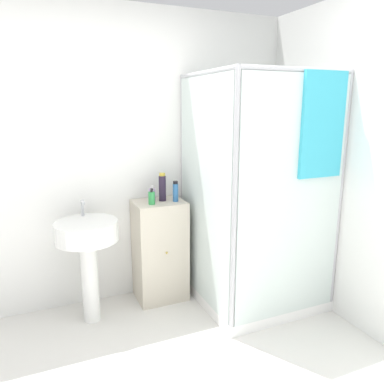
% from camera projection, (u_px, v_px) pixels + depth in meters
% --- Properties ---
extents(wall_back, '(6.40, 0.06, 2.50)m').
position_uv_depth(wall_back, '(104.00, 160.00, 3.15)').
color(wall_back, white).
rests_on(wall_back, ground_plane).
extents(shower_enclosure, '(0.99, 1.02, 1.95)m').
position_uv_depth(shower_enclosure, '(254.00, 247.00, 3.20)').
color(shower_enclosure, white).
rests_on(shower_enclosure, ground_plane).
extents(vanity_cabinet, '(0.43, 0.36, 0.89)m').
position_uv_depth(vanity_cabinet, '(160.00, 250.00, 3.30)').
color(vanity_cabinet, beige).
rests_on(vanity_cabinet, ground_plane).
extents(sink, '(0.48, 0.48, 0.96)m').
position_uv_depth(sink, '(87.00, 244.00, 2.89)').
color(sink, white).
rests_on(sink, ground_plane).
extents(soap_dispenser, '(0.06, 0.06, 0.14)m').
position_uv_depth(soap_dispenser, '(152.00, 198.00, 3.10)').
color(soap_dispenser, green).
rests_on(soap_dispenser, vanity_cabinet).
extents(shampoo_bottle_tall_black, '(0.06, 0.06, 0.24)m').
position_uv_depth(shampoo_bottle_tall_black, '(162.00, 187.00, 3.20)').
color(shampoo_bottle_tall_black, '#281E33').
rests_on(shampoo_bottle_tall_black, vanity_cabinet).
extents(shampoo_bottle_blue, '(0.05, 0.05, 0.18)m').
position_uv_depth(shampoo_bottle_blue, '(176.00, 192.00, 3.19)').
color(shampoo_bottle_blue, '#2D66A3').
rests_on(shampoo_bottle_blue, vanity_cabinet).
extents(lotion_bottle_white, '(0.06, 0.06, 0.14)m').
position_uv_depth(lotion_bottle_white, '(152.00, 195.00, 3.21)').
color(lotion_bottle_white, '#B299C6').
rests_on(lotion_bottle_white, vanity_cabinet).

